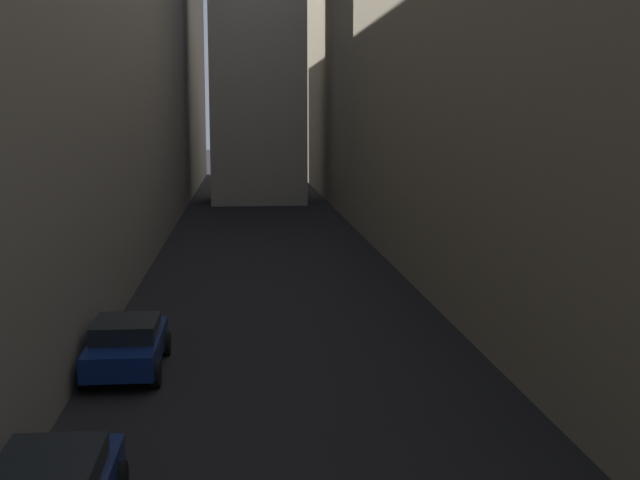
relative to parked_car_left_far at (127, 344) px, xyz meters
The scene contains 4 objects.
ground_plane 21.50m from the parked_car_left_far, 78.19° to the left, with size 264.00×264.00×0.00m, color black.
building_block_left 26.09m from the parked_car_left_far, 106.57° to the left, with size 11.51×108.00×21.80m, color slate.
building_block_right 30.47m from the parked_car_left_far, 53.35° to the left, with size 14.48×108.00×21.90m, color gray.
parked_car_left_far is the anchor object (origin of this frame).
Camera 1 is at (-1.29, 5.37, 6.70)m, focal length 46.27 mm.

